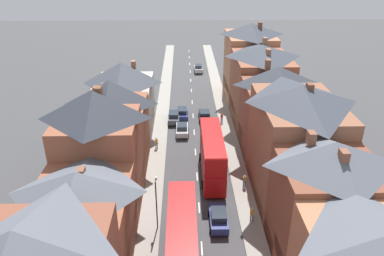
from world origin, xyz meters
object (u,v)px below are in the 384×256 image
at_px(car_mid_black, 205,115).
at_px(pedestrian_mid_left, 252,214).
at_px(car_parked_right_a, 182,113).
at_px(double_decker_bus_lead, 182,241).
at_px(car_parked_left_b, 182,129).
at_px(car_parked_left_a, 218,218).
at_px(car_near_silver, 174,117).
at_px(pedestrian_far_left, 156,142).
at_px(street_lamp, 156,201).
at_px(car_near_blue, 198,68).
at_px(double_decker_bus_mid_street, 212,154).
at_px(pedestrian_mid_right, 244,180).
at_px(pedestrian_far_right, 222,117).

bearing_deg(car_mid_black, pedestrian_mid_left, -82.18).
bearing_deg(car_parked_right_a, double_decker_bus_lead, -90.02).
bearing_deg(car_parked_left_b, car_parked_left_a, -79.83).
xyz_separation_m(car_near_silver, pedestrian_far_left, (-2.22, -8.91, 0.19)).
xyz_separation_m(car_near_silver, pedestrian_mid_left, (8.30, -24.32, 0.19)).
distance_m(car_parked_right_a, street_lamp, 26.70).
height_order(car_near_silver, car_mid_black, car_near_silver).
distance_m(car_mid_black, car_parked_left_b, 6.12).
relative_size(double_decker_bus_lead, pedestrian_far_left, 6.71).
relative_size(car_parked_left_b, pedestrian_far_left, 2.42).
bearing_deg(car_near_blue, double_decker_bus_mid_street, -90.01).
relative_size(double_decker_bus_lead, car_near_silver, 2.48).
height_order(double_decker_bus_lead, car_parked_left_b, double_decker_bus_lead).
distance_m(car_parked_right_a, pedestrian_mid_left, 26.85).
xyz_separation_m(car_near_silver, car_parked_left_a, (4.90, -24.61, 0.01)).
relative_size(car_parked_right_a, pedestrian_mid_right, 2.67).
xyz_separation_m(double_decker_bus_lead, car_mid_black, (3.61, 30.24, -2.01)).
relative_size(double_decker_bus_mid_street, pedestrian_far_left, 6.71).
distance_m(car_near_silver, car_parked_left_b, 4.73).
bearing_deg(pedestrian_far_right, car_mid_black, 153.98).
bearing_deg(car_parked_right_a, pedestrian_mid_right, -70.34).
height_order(double_decker_bus_mid_street, car_parked_left_b, double_decker_bus_mid_street).
bearing_deg(pedestrian_far_left, pedestrian_mid_right, -41.61).
distance_m(pedestrian_far_left, street_lamp, 16.15).
bearing_deg(car_near_blue, car_parked_right_a, -98.47).
bearing_deg(pedestrian_mid_right, car_parked_left_a, -119.59).
xyz_separation_m(car_near_blue, pedestrian_mid_right, (3.54, -44.17, 0.19)).
relative_size(car_parked_left_a, pedestrian_mid_right, 2.51).
bearing_deg(street_lamp, car_parked_left_a, 2.51).
bearing_deg(double_decker_bus_lead, pedestrian_far_left, 99.51).
bearing_deg(double_decker_bus_lead, car_near_blue, 86.29).
xyz_separation_m(car_parked_right_a, street_lamp, (-2.45, -26.48, 2.44)).
distance_m(car_parked_right_a, pedestrian_far_right, 6.69).
xyz_separation_m(car_parked_right_a, car_parked_left_b, (0.00, -6.16, 0.05)).
distance_m(car_mid_black, pedestrian_far_left, 11.72).
xyz_separation_m(double_decker_bus_mid_street, car_parked_left_a, (0.01, -9.24, -1.97)).
bearing_deg(street_lamp, pedestrian_far_right, 70.16).
xyz_separation_m(car_parked_left_a, pedestrian_far_right, (2.61, 23.73, 0.18)).
bearing_deg(car_parked_right_a, car_near_blue, 81.53).
distance_m(car_near_blue, car_near_silver, 26.25).
bearing_deg(car_parked_left_a, car_parked_left_b, 100.17).
bearing_deg(car_mid_black, street_lamp, -103.46).
height_order(car_near_blue, pedestrian_far_right, pedestrian_far_right).
height_order(double_decker_bus_lead, car_near_silver, double_decker_bus_lead).
distance_m(double_decker_bus_lead, pedestrian_far_left, 21.30).
xyz_separation_m(car_near_blue, pedestrian_mid_left, (3.40, -50.11, 0.19)).
bearing_deg(car_parked_left_a, car_parked_right_a, 97.82).
height_order(car_near_blue, street_lamp, street_lamp).
distance_m(double_decker_bus_mid_street, car_mid_black, 15.90).
relative_size(double_decker_bus_mid_street, car_parked_left_b, 2.77).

